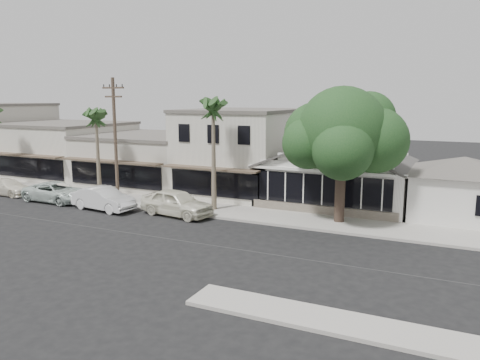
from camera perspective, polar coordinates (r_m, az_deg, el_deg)
The scene contains 15 objects.
ground at distance 25.45m, azimuth -6.36°, elevation -7.50°, with size 140.00×140.00×0.00m, color black.
sidewalk_north at distance 35.21m, azimuth -11.75°, elevation -2.60°, with size 90.00×3.50×0.15m, color #9E9991.
corner_shop at distance 34.38m, azimuth 11.82°, elevation 1.41°, with size 10.40×8.60×5.10m.
side_cottage at distance 32.71m, azimuth 25.44°, elevation -1.78°, with size 6.00×6.00×3.00m, color white.
row_building_near at distance 37.87m, azimuth 0.36°, elevation 3.36°, with size 8.00×10.00×6.50m, color silver.
row_building_midnear at distance 42.55m, azimuth -10.71°, elevation 2.36°, with size 10.00×10.00×4.20m, color #B6B0A4.
row_building_midfar at distance 49.37m, azimuth -20.68°, elevation 3.39°, with size 11.00×10.00×5.00m, color silver.
utility_pole at distance 33.92m, azimuth -14.96°, elevation 4.86°, with size 1.80×0.24×9.00m.
car_0 at distance 30.84m, azimuth -7.71°, elevation -2.75°, with size 2.05×5.10×1.74m, color silver.
car_1 at distance 33.44m, azimuth -16.30°, elevation -2.21°, with size 1.67×4.79×1.58m, color silver.
car_2 at distance 37.30m, azimuth -21.49°, elevation -1.37°, with size 2.41×5.22×1.45m, color silver.
car_3 at distance 41.46m, azimuth -26.46°, elevation -0.77°, with size 1.78×4.38×1.27m, color white.
shade_tree at distance 28.81m, azimuth 12.34°, elevation 5.51°, with size 7.51×6.79×8.33m.
palm_east at distance 31.07m, azimuth -3.29°, elevation 8.64°, with size 3.30×3.30×8.05m.
palm_mid at distance 36.53m, azimuth -17.16°, elevation 7.28°, with size 2.98×2.98×7.22m.
Camera 1 is at (12.80, -20.63, 7.62)m, focal length 35.00 mm.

